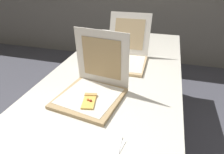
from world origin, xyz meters
TOP-DOWN VIEW (x-y plane):
  - table at (0.00, 0.64)m, footprint 1.00×2.34m
  - pizza_box_front at (-0.06, 0.29)m, footprint 0.43×0.43m
  - pizza_box_middle at (0.02, 0.86)m, footprint 0.39×0.52m
  - cup_white_far at (-0.27, 0.97)m, footprint 0.06×0.06m
  - cup_white_mid at (-0.28, 0.65)m, footprint 0.06×0.06m
  - napkin_pile at (0.15, -0.08)m, footprint 0.17×0.15m

SIDE VIEW (x-z plane):
  - table at x=0.00m, z-range 0.34..1.09m
  - napkin_pile at x=0.15m, z-range 0.76..0.76m
  - cup_white_far at x=-0.27m, z-range 0.76..0.83m
  - cup_white_mid at x=-0.28m, z-range 0.76..0.83m
  - pizza_box_middle at x=0.02m, z-range 0.62..1.00m
  - pizza_box_front at x=-0.06m, z-range 0.62..1.02m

